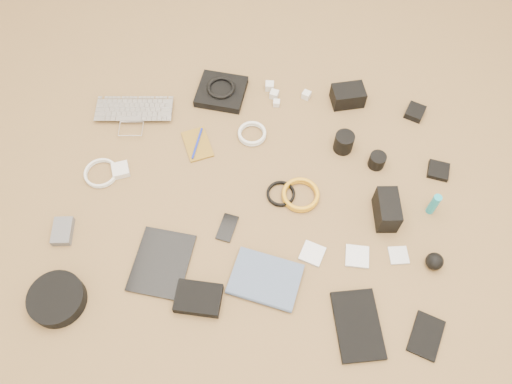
# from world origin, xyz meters

# --- Properties ---
(laptop) EXTENTS (0.32, 0.24, 0.02)m
(laptop) POSITION_xyz_m (-0.50, 0.30, 0.01)
(laptop) COLOR #B5B5B9
(laptop) RESTS_ON ground
(headphone_pouch) EXTENTS (0.21, 0.20, 0.03)m
(headphone_pouch) POSITION_xyz_m (-0.17, 0.47, 0.02)
(headphone_pouch) COLOR black
(headphone_pouch) RESTS_ON ground
(headphones) EXTENTS (0.15, 0.15, 0.01)m
(headphones) POSITION_xyz_m (-0.17, 0.47, 0.04)
(headphones) COLOR black
(headphones) RESTS_ON headphone_pouch
(charger_a) EXTENTS (0.03, 0.03, 0.03)m
(charger_a) POSITION_xyz_m (0.03, 0.52, 0.02)
(charger_a) COLOR silver
(charger_a) RESTS_ON ground
(charger_b) EXTENTS (0.04, 0.04, 0.03)m
(charger_b) POSITION_xyz_m (0.05, 0.48, 0.02)
(charger_b) COLOR silver
(charger_b) RESTS_ON ground
(charger_c) EXTENTS (0.04, 0.04, 0.03)m
(charger_c) POSITION_xyz_m (0.18, 0.49, 0.01)
(charger_c) COLOR silver
(charger_c) RESTS_ON ground
(charger_d) EXTENTS (0.03, 0.03, 0.02)m
(charger_d) POSITION_xyz_m (0.06, 0.44, 0.01)
(charger_d) COLOR silver
(charger_d) RESTS_ON ground
(dslr_camera) EXTENTS (0.14, 0.12, 0.07)m
(dslr_camera) POSITION_xyz_m (0.34, 0.48, 0.04)
(dslr_camera) COLOR black
(dslr_camera) RESTS_ON ground
(lens_pouch) EXTENTS (0.09, 0.10, 0.03)m
(lens_pouch) POSITION_xyz_m (0.61, 0.44, 0.01)
(lens_pouch) COLOR black
(lens_pouch) RESTS_ON ground
(notebook_olive) EXTENTS (0.14, 0.17, 0.01)m
(notebook_olive) POSITION_xyz_m (-0.23, 0.21, 0.00)
(notebook_olive) COLOR olive
(notebook_olive) RESTS_ON ground
(pen_blue) EXTENTS (0.02, 0.14, 0.01)m
(pen_blue) POSITION_xyz_m (-0.23, 0.21, 0.01)
(pen_blue) COLOR #1526B2
(pen_blue) RESTS_ON notebook_olive
(cable_white_a) EXTENTS (0.12, 0.12, 0.01)m
(cable_white_a) POSITION_xyz_m (-0.02, 0.27, 0.01)
(cable_white_a) COLOR white
(cable_white_a) RESTS_ON ground
(lens_a) EXTENTS (0.09, 0.09, 0.08)m
(lens_a) POSITION_xyz_m (0.33, 0.25, 0.04)
(lens_a) COLOR black
(lens_a) RESTS_ON ground
(lens_b) EXTENTS (0.08, 0.08, 0.06)m
(lens_b) POSITION_xyz_m (0.45, 0.18, 0.03)
(lens_b) COLOR black
(lens_b) RESTS_ON ground
(card_reader) EXTENTS (0.09, 0.09, 0.02)m
(card_reader) POSITION_xyz_m (0.68, 0.17, 0.01)
(card_reader) COLOR black
(card_reader) RESTS_ON ground
(power_brick) EXTENTS (0.08, 0.08, 0.03)m
(power_brick) POSITION_xyz_m (-0.49, 0.06, 0.01)
(power_brick) COLOR silver
(power_brick) RESTS_ON ground
(cable_white_b) EXTENTS (0.15, 0.15, 0.01)m
(cable_white_b) POSITION_xyz_m (-0.56, 0.05, 0.01)
(cable_white_b) COLOR white
(cable_white_b) RESTS_ON ground
(cable_black) EXTENTS (0.14, 0.14, 0.01)m
(cable_black) POSITION_xyz_m (0.11, 0.02, 0.00)
(cable_black) COLOR black
(cable_black) RESTS_ON ground
(cable_yellow) EXTENTS (0.14, 0.14, 0.02)m
(cable_yellow) POSITION_xyz_m (0.18, 0.02, 0.01)
(cable_yellow) COLOR orange
(cable_yellow) RESTS_ON ground
(flash) EXTENTS (0.09, 0.14, 0.10)m
(flash) POSITION_xyz_m (0.48, -0.03, 0.05)
(flash) COLOR black
(flash) RESTS_ON ground
(lens_cleaner) EXTENTS (0.04, 0.04, 0.10)m
(lens_cleaner) POSITION_xyz_m (0.64, 0.01, 0.05)
(lens_cleaner) COLOR teal
(lens_cleaner) RESTS_ON ground
(battery_charger) EXTENTS (0.08, 0.11, 0.03)m
(battery_charger) POSITION_xyz_m (-0.64, -0.20, 0.01)
(battery_charger) COLOR #535458
(battery_charger) RESTS_ON ground
(tablet) EXTENTS (0.21, 0.25, 0.01)m
(tablet) POSITION_xyz_m (-0.28, -0.28, 0.01)
(tablet) COLOR black
(tablet) RESTS_ON ground
(phone) EXTENTS (0.07, 0.11, 0.01)m
(phone) POSITION_xyz_m (-0.07, -0.13, 0.00)
(phone) COLOR black
(phone) RESTS_ON ground
(filter_case_left) EXTENTS (0.09, 0.09, 0.01)m
(filter_case_left) POSITION_xyz_m (0.23, -0.20, 0.01)
(filter_case_left) COLOR silver
(filter_case_left) RESTS_ON ground
(filter_case_mid) EXTENTS (0.08, 0.08, 0.01)m
(filter_case_mid) POSITION_xyz_m (0.38, -0.20, 0.01)
(filter_case_mid) COLOR silver
(filter_case_mid) RESTS_ON ground
(filter_case_right) EXTENTS (0.07, 0.07, 0.01)m
(filter_case_right) POSITION_xyz_m (0.52, -0.18, 0.00)
(filter_case_right) COLOR silver
(filter_case_right) RESTS_ON ground
(air_blower) EXTENTS (0.07, 0.07, 0.06)m
(air_blower) POSITION_xyz_m (0.63, -0.20, 0.03)
(air_blower) COLOR black
(air_blower) RESTS_ON ground
(headphone_case) EXTENTS (0.19, 0.19, 0.05)m
(headphone_case) POSITION_xyz_m (-0.58, -0.44, 0.02)
(headphone_case) COLOR black
(headphone_case) RESTS_ON ground
(drive_case) EXTENTS (0.15, 0.11, 0.04)m
(drive_case) POSITION_xyz_m (-0.13, -0.39, 0.02)
(drive_case) COLOR black
(drive_case) RESTS_ON ground
(paperback) EXTENTS (0.25, 0.21, 0.02)m
(paperback) POSITION_xyz_m (0.06, -0.39, 0.01)
(paperback) COLOR #465877
(paperback) RESTS_ON ground
(notebook_black_a) EXTENTS (0.18, 0.25, 0.02)m
(notebook_black_a) POSITION_xyz_m (0.38, -0.43, 0.01)
(notebook_black_a) COLOR black
(notebook_black_a) RESTS_ON ground
(notebook_black_b) EXTENTS (0.13, 0.16, 0.01)m
(notebook_black_b) POSITION_xyz_m (0.59, -0.44, 0.01)
(notebook_black_b) COLOR black
(notebook_black_b) RESTS_ON ground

